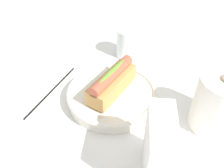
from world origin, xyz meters
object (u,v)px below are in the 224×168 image
at_px(serving_bowl, 112,95).
at_px(napkin_box, 158,152).
at_px(paper_towel_roll, 220,103).
at_px(water_glass, 127,44).
at_px(chopstick_near, 51,90).
at_px(hotdog_front, 112,81).

xyz_separation_m(serving_bowl, napkin_box, (0.17, 0.14, 0.06)).
height_order(serving_bowl, paper_towel_roll, paper_towel_roll).
bearing_deg(water_glass, chopstick_near, -31.52).
xyz_separation_m(hotdog_front, chopstick_near, (0.02, -0.16, -0.06)).
bearing_deg(serving_bowl, hotdog_front, -143.13).
bearing_deg(serving_bowl, napkin_box, 40.08).
distance_m(serving_bowl, chopstick_near, 0.17).
bearing_deg(paper_towel_roll, chopstick_near, -86.93).
height_order(water_glass, chopstick_near, water_glass).
height_order(paper_towel_roll, chopstick_near, paper_towel_roll).
height_order(serving_bowl, water_glass, water_glass).
xyz_separation_m(paper_towel_roll, chopstick_near, (0.02, -0.41, -0.06)).
bearing_deg(serving_bowl, water_glass, -173.97).
bearing_deg(paper_towel_roll, hotdog_front, -89.58).
bearing_deg(hotdog_front, water_glass, -173.97).
relative_size(serving_bowl, chopstick_near, 1.02).
relative_size(paper_towel_roll, chopstick_near, 0.61).
bearing_deg(napkin_box, hotdog_front, -152.83).
bearing_deg(water_glass, paper_towel_roll, 51.79).
bearing_deg(chopstick_near, serving_bowl, 103.15).
bearing_deg(napkin_box, paper_towel_roll, 135.87).
relative_size(paper_towel_roll, napkin_box, 0.89).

